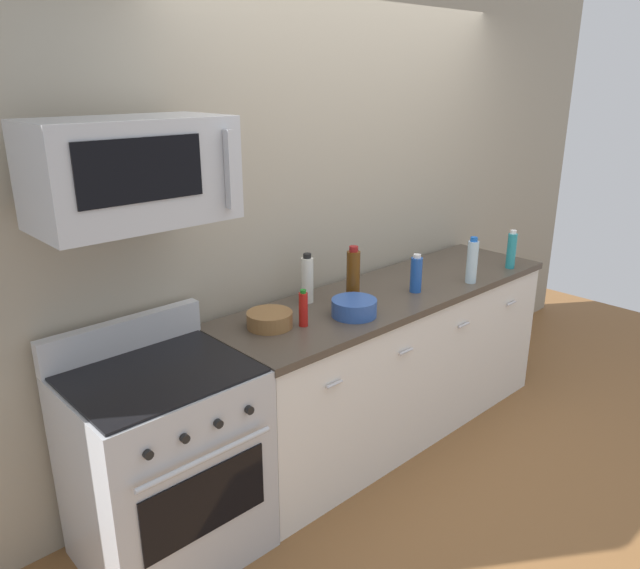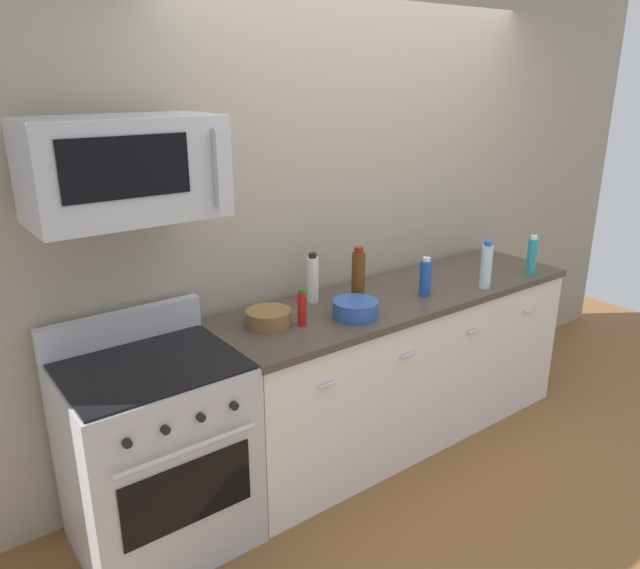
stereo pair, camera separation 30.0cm
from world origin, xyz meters
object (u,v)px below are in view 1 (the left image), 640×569
(bottle_water_clear, at_px, (472,261))
(bowl_wooden_salad, at_px, (270,319))
(bottle_dish_soap, at_px, (511,250))
(bottle_wine_amber, at_px, (353,276))
(bottle_soda_blue, at_px, (416,274))
(bowl_blue_mixing, at_px, (354,307))
(range_oven, at_px, (165,463))
(bottle_hot_sauce_red, at_px, (303,309))
(microwave, at_px, (131,172))
(bottle_vinegar_white, at_px, (307,279))

(bottle_water_clear, xyz_separation_m, bowl_wooden_salad, (-1.31, 0.29, -0.09))
(bottle_dish_soap, bearing_deg, bottle_wine_amber, 167.97)
(bottle_soda_blue, bearing_deg, bowl_blue_mixing, -178.13)
(range_oven, xyz_separation_m, bottle_hot_sauce_red, (0.78, -0.05, 0.54))
(range_oven, relative_size, microwave, 1.44)
(bottle_water_clear, relative_size, bowl_blue_mixing, 1.19)
(bottle_vinegar_white, height_order, bowl_blue_mixing, bottle_vinegar_white)
(bottle_hot_sauce_red, height_order, bowl_wooden_salad, bottle_hot_sauce_red)
(bottle_soda_blue, distance_m, bottle_dish_soap, 0.82)
(bottle_water_clear, height_order, bottle_vinegar_white, bottle_water_clear)
(range_oven, relative_size, bottle_water_clear, 3.82)
(bottle_hot_sauce_red, bearing_deg, bottle_dish_soap, -6.66)
(bottle_dish_soap, bearing_deg, bottle_soda_blue, 170.97)
(bottle_water_clear, height_order, bowl_wooden_salad, bottle_water_clear)
(bottle_hot_sauce_red, relative_size, bowl_wooden_salad, 0.83)
(range_oven, bearing_deg, bottle_vinegar_white, 10.48)
(bottle_dish_soap, bearing_deg, range_oven, 174.34)
(microwave, relative_size, bottle_dish_soap, 2.98)
(bottle_wine_amber, relative_size, bottle_hot_sauce_red, 1.67)
(bottle_soda_blue, distance_m, bowl_wooden_salad, 0.95)
(bottle_soda_blue, bearing_deg, bottle_vinegar_white, 152.28)
(bowl_blue_mixing, bearing_deg, microwave, 170.86)
(range_oven, height_order, bottle_dish_soap, bottle_dish_soap)
(bottle_wine_amber, height_order, bottle_vinegar_white, bottle_wine_amber)
(bottle_vinegar_white, relative_size, bowl_blue_mixing, 1.17)
(microwave, distance_m, bottle_wine_amber, 1.38)
(range_oven, relative_size, bottle_wine_amber, 3.37)
(bottle_water_clear, relative_size, bowl_wooden_salad, 1.23)
(bowl_wooden_salad, distance_m, bowl_blue_mixing, 0.45)
(bottle_water_clear, bearing_deg, bottle_wine_amber, 161.97)
(range_oven, distance_m, bottle_wine_amber, 1.34)
(bowl_blue_mixing, bearing_deg, range_oven, 173.23)
(bowl_wooden_salad, bearing_deg, range_oven, -175.14)
(bottle_hot_sauce_red, bearing_deg, bowl_blue_mixing, -15.39)
(bottle_hot_sauce_red, xyz_separation_m, bowl_blue_mixing, (0.28, -0.08, -0.04))
(microwave, relative_size, bowl_blue_mixing, 3.17)
(bottle_hot_sauce_red, bearing_deg, range_oven, 176.43)
(bottle_vinegar_white, bearing_deg, bowl_wooden_salad, -160.15)
(bottle_dish_soap, relative_size, bowl_blue_mixing, 1.06)
(microwave, distance_m, bowl_blue_mixing, 1.33)
(bottle_soda_blue, relative_size, bowl_blue_mixing, 0.95)
(microwave, height_order, bottle_wine_amber, microwave)
(range_oven, distance_m, bottle_hot_sauce_red, 0.95)
(bottle_soda_blue, xyz_separation_m, bottle_dish_soap, (0.81, -0.13, 0.01))
(bottle_hot_sauce_red, distance_m, bottle_dish_soap, 1.63)
(bottle_vinegar_white, distance_m, bottle_dish_soap, 1.44)
(bottle_water_clear, bearing_deg, bottle_soda_blue, 162.00)
(microwave, relative_size, bowl_wooden_salad, 3.27)
(bowl_wooden_salad, bearing_deg, bottle_vinegar_white, 19.85)
(microwave, height_order, bottle_hot_sauce_red, microwave)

